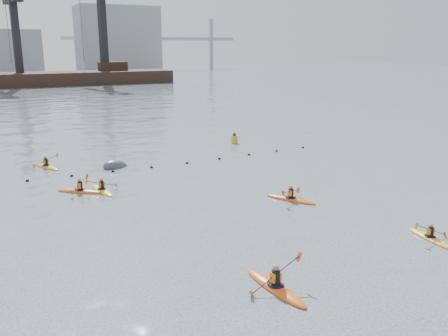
% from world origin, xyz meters
% --- Properties ---
extents(ground, '(400.00, 400.00, 0.00)m').
position_xyz_m(ground, '(0.00, 0.00, 0.00)').
color(ground, '#34414C').
rests_on(ground, ground).
extents(float_line, '(33.24, 0.73, 0.24)m').
position_xyz_m(float_line, '(-0.50, 22.53, 0.03)').
color(float_line, black).
rests_on(float_line, ground).
extents(barge_pier, '(72.00, 19.30, 29.50)m').
position_xyz_m(barge_pier, '(-0.22, 110.00, 1.89)').
color(barge_pier, black).
rests_on(barge_pier, ground).
extents(skyline, '(141.00, 28.00, 22.00)m').
position_xyz_m(skyline, '(2.23, 150.27, 9.25)').
color(skyline, gray).
rests_on(skyline, ground).
extents(kayaker_0, '(2.52, 3.66, 1.41)m').
position_xyz_m(kayaker_0, '(-1.16, 1.86, 0.11)').
color(kayaker_0, '#DB5214').
rests_on(kayaker_0, ground).
extents(kayaker_1, '(1.98, 2.92, 1.09)m').
position_xyz_m(kayaker_1, '(8.32, 2.40, 0.09)').
color(kayaker_1, '#F0AA1C').
rests_on(kayaker_1, ground).
extents(kayaker_2, '(2.94, 2.58, 1.09)m').
position_xyz_m(kayaker_2, '(-5.24, 18.37, 0.10)').
color(kayaker_2, '#CB5813').
rests_on(kayaker_2, ground).
extents(kayaker_3, '(2.14, 3.20, 1.12)m').
position_xyz_m(kayaker_3, '(-3.94, 17.91, 0.10)').
color(kayaker_3, yellow).
rests_on(kayaker_3, ground).
extents(kayaker_4, '(2.15, 3.25, 1.07)m').
position_xyz_m(kayaker_4, '(5.86, 10.59, 0.10)').
color(kayaker_4, '#CD5513').
rests_on(kayaker_4, ground).
extents(kayaker_5, '(2.09, 3.26, 1.10)m').
position_xyz_m(kayaker_5, '(-6.24, 26.24, 0.10)').
color(kayaker_5, gold).
rests_on(kayaker_5, ground).
extents(mooring_buoy, '(2.65, 1.99, 1.52)m').
position_xyz_m(mooring_buoy, '(-1.39, 23.88, 0.00)').
color(mooring_buoy, '#3C3F41').
rests_on(mooring_buoy, ground).
extents(nav_buoy, '(0.68, 0.68, 1.23)m').
position_xyz_m(nav_buoy, '(11.48, 27.76, 0.37)').
color(nav_buoy, gold).
rests_on(nav_buoy, ground).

